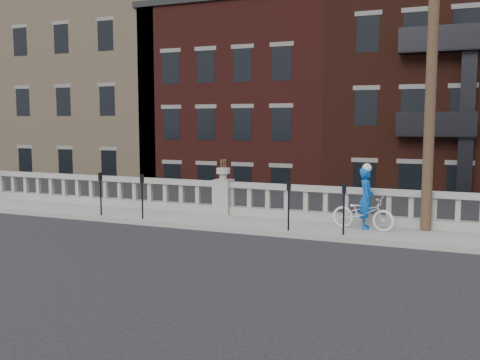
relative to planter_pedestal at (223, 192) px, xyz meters
The scene contains 12 objects.
ground 4.04m from the planter_pedestal, 90.00° to the right, with size 120.00×120.00×0.00m, color black.
sidewalk 1.21m from the planter_pedestal, 90.00° to the right, with size 32.00×2.20×0.15m, color gray.
balustrade 0.19m from the planter_pedestal, ahead, with size 28.00×0.34×1.03m.
planter_pedestal is the anchor object (origin of this frame).
lower_level 19.19m from the planter_pedestal, 88.31° to the left, with size 80.00×44.00×20.80m.
utility_pole 7.61m from the planter_pedestal, ahead, with size 1.60×0.28×10.00m.
parking_meter_a 3.88m from the planter_pedestal, 152.29° to the right, with size 0.10×0.09×1.36m.
parking_meter_b 2.62m from the planter_pedestal, 136.48° to the right, with size 0.10×0.09×1.36m.
parking_meter_c 3.29m from the planter_pedestal, 33.24° to the right, with size 0.10×0.09×1.36m.
parking_meter_d 4.62m from the planter_pedestal, 22.97° to the right, with size 0.10×0.09×1.36m.
bicycle 4.67m from the planter_pedestal, 10.46° to the right, with size 0.61×1.74×0.91m, color white.
cyclist 4.70m from the planter_pedestal, ahead, with size 0.62×0.41×1.70m, color #0B4EB3.
Camera 1 is at (6.98, -11.58, 3.12)m, focal length 40.00 mm.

